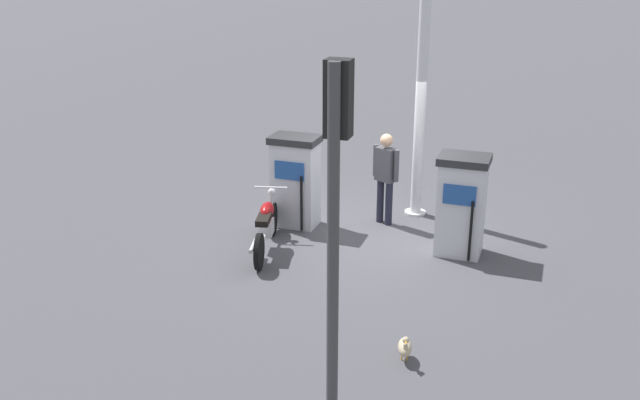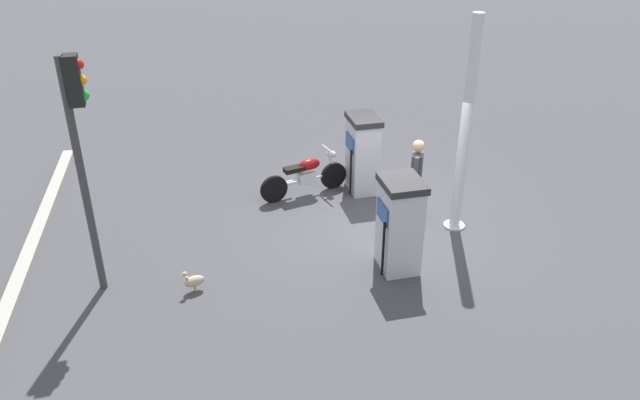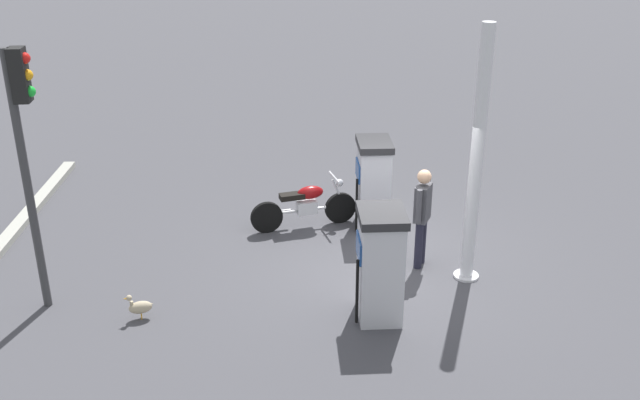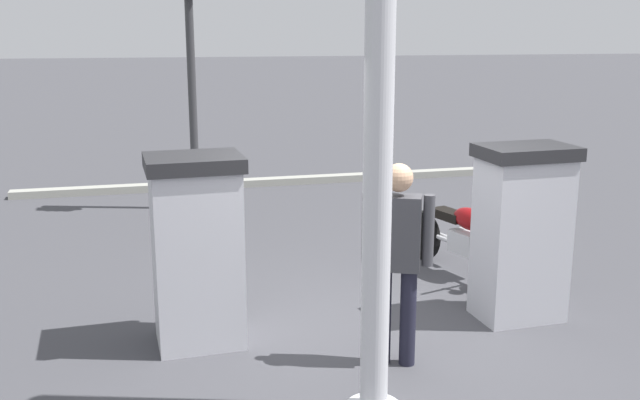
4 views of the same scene
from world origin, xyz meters
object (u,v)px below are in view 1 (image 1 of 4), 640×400
at_px(fuel_pump_far, 461,205).
at_px(attendant_person, 385,173).
at_px(canopy_support_pole, 420,113).
at_px(wandering_duck, 405,347).
at_px(fuel_pump_near, 295,181).
at_px(motorcycle_near_pump, 266,225).
at_px(roadside_traffic_light, 336,190).

bearing_deg(fuel_pump_far, attendant_person, -115.18).
bearing_deg(canopy_support_pole, wandering_duck, 15.82).
distance_m(fuel_pump_near, wandering_duck, 4.70).
bearing_deg(attendant_person, wandering_duck, 22.85).
xyz_separation_m(fuel_pump_near, fuel_pump_far, (0.00, 2.97, 0.00)).
bearing_deg(motorcycle_near_pump, wandering_duck, 54.60).
bearing_deg(wandering_duck, attendant_person, -157.15).
bearing_deg(wandering_duck, fuel_pump_far, -176.71).
xyz_separation_m(fuel_pump_near, motorcycle_near_pump, (1.20, 0.06, -0.40)).
relative_size(fuel_pump_far, roadside_traffic_light, 0.43).
bearing_deg(canopy_support_pole, fuel_pump_near, -51.25).
height_order(attendant_person, roadside_traffic_light, roadside_traffic_light).
relative_size(fuel_pump_far, motorcycle_near_pump, 0.88).
xyz_separation_m(motorcycle_near_pump, roadside_traffic_light, (3.61, 2.78, 2.17)).
bearing_deg(canopy_support_pole, roadside_traffic_light, 9.50).
relative_size(motorcycle_near_pump, roadside_traffic_light, 0.49).
bearing_deg(wandering_duck, fuel_pump_near, -137.14).
xyz_separation_m(attendant_person, roadside_traffic_light, (5.54, 1.42, 1.65)).
bearing_deg(attendant_person, roadside_traffic_light, 14.34).
bearing_deg(fuel_pump_far, roadside_traffic_light, -1.57).
bearing_deg(attendant_person, fuel_pump_far, 64.82).
height_order(fuel_pump_near, motorcycle_near_pump, fuel_pump_near).
xyz_separation_m(attendant_person, wandering_duck, (4.14, 1.75, -0.76)).
bearing_deg(roadside_traffic_light, wandering_duck, 166.81).
bearing_deg(fuel_pump_near, attendant_person, 117.13).
distance_m(fuel_pump_far, roadside_traffic_light, 5.13).
bearing_deg(wandering_duck, roadside_traffic_light, -13.19).
height_order(roadside_traffic_light, canopy_support_pole, canopy_support_pole).
distance_m(fuel_pump_near, canopy_support_pole, 2.54).
height_order(fuel_pump_near, roadside_traffic_light, roadside_traffic_light).
height_order(fuel_pump_near, attendant_person, attendant_person).
distance_m(motorcycle_near_pump, canopy_support_pole, 3.49).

